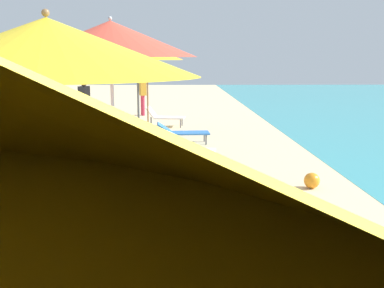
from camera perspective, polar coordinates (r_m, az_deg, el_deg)
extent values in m
cylinder|color=olive|center=(3.99, -15.92, -7.24)|extent=(0.05, 0.05, 2.05)
cone|color=yellow|center=(3.81, -16.84, 10.95)|extent=(2.32, 2.32, 0.44)
sphere|color=olive|center=(3.83, -17.04, 14.70)|extent=(0.06, 0.06, 0.06)
cube|color=white|center=(5.16, -2.84, -11.37)|extent=(1.18, 0.74, 0.04)
cube|color=white|center=(5.12, -11.37, -9.55)|extent=(0.43, 0.69, 0.36)
cylinder|color=#59595E|center=(5.52, 1.98, -11.66)|extent=(0.04, 0.04, 0.28)
cylinder|color=#59595E|center=(5.01, 2.86, -14.04)|extent=(0.04, 0.04, 0.28)
cylinder|color=#59595E|center=(5.51, -11.60, -11.93)|extent=(0.04, 0.04, 0.28)
cylinder|color=#59595E|center=(5.00, -12.27, -14.34)|extent=(0.04, 0.04, 0.28)
cylinder|color=silver|center=(7.36, -9.34, 1.55)|extent=(0.05, 0.05, 2.21)
cone|color=#E54C38|center=(7.29, -9.66, 12.23)|extent=(2.55, 2.55, 0.52)
sphere|color=silver|center=(7.31, -9.73, 14.52)|extent=(0.06, 0.06, 0.06)
cube|color=white|center=(8.48, -0.74, -3.13)|extent=(1.06, 0.83, 0.04)
cube|color=white|center=(8.32, -5.00, -2.47)|extent=(0.49, 0.69, 0.27)
cylinder|color=#59595E|center=(8.86, 1.17, -3.42)|extent=(0.04, 0.04, 0.22)
cylinder|color=#59595E|center=(8.37, 2.18, -4.24)|extent=(0.04, 0.04, 0.22)
cylinder|color=#59595E|center=(8.63, -5.40, -3.83)|extent=(0.04, 0.04, 0.22)
cylinder|color=#59595E|center=(8.13, -4.77, -4.70)|extent=(0.04, 0.04, 0.22)
cube|color=white|center=(6.33, -3.58, -7.81)|extent=(0.98, 0.67, 0.04)
cube|color=white|center=(6.38, -9.17, -6.32)|extent=(0.37, 0.62, 0.30)
cylinder|color=#59595E|center=(6.57, -0.08, -8.29)|extent=(0.04, 0.04, 0.22)
cylinder|color=#59595E|center=(6.11, -0.33, -9.76)|extent=(0.04, 0.04, 0.22)
cylinder|color=#59595E|center=(6.70, -8.94, -8.05)|extent=(0.04, 0.04, 0.22)
cylinder|color=#59595E|center=(6.25, -9.87, -9.46)|extent=(0.04, 0.04, 0.22)
cylinder|color=#4C4C51|center=(11.12, -6.39, 4.36)|extent=(0.05, 0.05, 2.15)
cone|color=yellow|center=(11.07, -6.53, 10.94)|extent=(2.07, 2.07, 0.40)
sphere|color=#4C4C51|center=(11.07, -6.55, 12.13)|extent=(0.06, 0.06, 0.06)
cube|color=blue|center=(12.45, -0.21, 1.33)|extent=(1.01, 0.61, 0.04)
cube|color=blue|center=(12.40, -3.30, 1.92)|extent=(0.40, 0.58, 0.27)
cylinder|color=#59595E|center=(12.74, 1.47, 0.86)|extent=(0.04, 0.04, 0.26)
cylinder|color=#59595E|center=(12.28, 1.70, 0.51)|extent=(0.04, 0.04, 0.26)
cylinder|color=#59595E|center=(12.67, -3.40, 0.80)|extent=(0.04, 0.04, 0.26)
cylinder|color=#59595E|center=(12.21, -3.36, 0.44)|extent=(0.04, 0.04, 0.26)
cube|color=white|center=(10.06, -0.17, -0.85)|extent=(1.11, 0.73, 0.04)
cube|color=white|center=(10.10, -3.98, 0.27)|extent=(0.39, 0.65, 0.37)
cylinder|color=#59595E|center=(10.31, 2.31, -1.40)|extent=(0.04, 0.04, 0.25)
cylinder|color=#59595E|center=(9.81, 2.18, -2.00)|extent=(0.04, 0.04, 0.25)
cylinder|color=#59595E|center=(10.42, -4.11, -1.29)|extent=(0.04, 0.04, 0.25)
cylinder|color=#59595E|center=(9.92, -4.57, -1.88)|extent=(0.04, 0.04, 0.25)
cylinder|color=olive|center=(14.51, -5.29, 5.73)|extent=(0.05, 0.05, 2.15)
cone|color=#E54C38|center=(14.47, -5.38, 10.80)|extent=(2.12, 2.12, 0.41)
sphere|color=olive|center=(14.47, -5.39, 11.74)|extent=(0.06, 0.06, 0.06)
cube|color=white|center=(15.53, -2.66, 3.16)|extent=(1.01, 0.71, 0.04)
cube|color=white|center=(15.60, -4.87, 3.83)|extent=(0.35, 0.63, 0.34)
cylinder|color=#59595E|center=(15.75, -1.18, 2.69)|extent=(0.04, 0.04, 0.27)
cylinder|color=#59595E|center=(15.26, -1.38, 2.44)|extent=(0.04, 0.04, 0.27)
cylinder|color=#59595E|center=(15.89, -4.91, 2.72)|extent=(0.04, 0.04, 0.27)
cylinder|color=#59595E|center=(15.40, -5.22, 2.48)|extent=(0.04, 0.04, 0.27)
cylinder|color=#D8334C|center=(18.60, -5.81, 4.57)|extent=(0.11, 0.11, 0.78)
cylinder|color=#D8334C|center=(18.76, -5.95, 4.62)|extent=(0.11, 0.11, 0.78)
cube|color=orange|center=(18.62, -5.92, 6.68)|extent=(0.33, 0.41, 0.58)
sphere|color=beige|center=(18.60, -5.94, 7.90)|extent=(0.21, 0.21, 0.21)
cylinder|color=#3F9972|center=(14.69, -12.76, 2.89)|extent=(0.11, 0.11, 0.78)
cylinder|color=#3F9972|center=(14.84, -12.45, 2.98)|extent=(0.11, 0.11, 0.78)
cube|color=#262628|center=(14.70, -12.71, 5.58)|extent=(0.32, 0.41, 0.59)
sphere|color=#9E704C|center=(14.67, -12.77, 7.14)|extent=(0.21, 0.21, 0.21)
sphere|color=orange|center=(8.44, 14.06, -4.24)|extent=(0.27, 0.27, 0.27)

